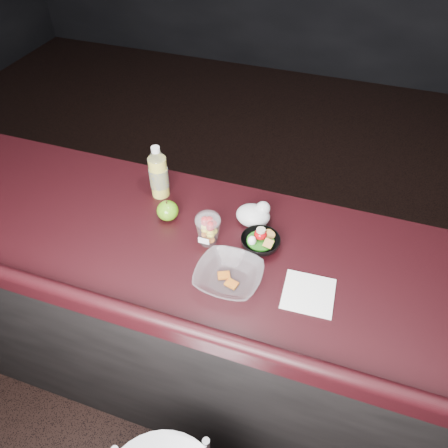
{
  "coord_description": "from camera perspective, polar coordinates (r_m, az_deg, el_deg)",
  "views": [
    {
      "loc": [
        0.39,
        -0.68,
        2.14
      ],
      "look_at": [
        0.04,
        0.34,
        1.1
      ],
      "focal_mm": 35.0,
      "sensor_mm": 36.0,
      "label": 1
    }
  ],
  "objects": [
    {
      "name": "green_apple",
      "position": [
        1.63,
        -7.38,
        1.74
      ],
      "size": [
        0.08,
        0.08,
        0.08
      ],
      "color": "#3E800E",
      "rests_on": "counter"
    },
    {
      "name": "room_shell",
      "position": [
        0.85,
        -10.84,
        21.88
      ],
      "size": [
        8.0,
        8.0,
        8.0
      ],
      "color": "black",
      "rests_on": "ground"
    },
    {
      "name": "ground",
      "position": [
        2.28,
        -4.14,
        -26.19
      ],
      "size": [
        8.0,
        8.0,
        0.0
      ],
      "primitive_type": "plane",
      "color": "black",
      "rests_on": "ground"
    },
    {
      "name": "snack_bowl",
      "position": [
        1.52,
        4.73,
        -2.33
      ],
      "size": [
        0.15,
        0.15,
        0.08
      ],
      "rotation": [
        0.0,
        0.0,
        -0.13
      ],
      "color": "black",
      "rests_on": "counter"
    },
    {
      "name": "takeout_bowl",
      "position": [
        1.41,
        0.61,
        -6.86
      ],
      "size": [
        0.22,
        0.22,
        0.05
      ],
      "rotation": [
        0.0,
        0.0,
        -0.04
      ],
      "color": "silver",
      "rests_on": "counter"
    },
    {
      "name": "paper_napkin",
      "position": [
        1.42,
        10.97,
        -8.9
      ],
      "size": [
        0.17,
        0.17,
        0.0
      ],
      "primitive_type": "cube",
      "rotation": [
        0.0,
        0.0,
        0.05
      ],
      "color": "white",
      "rests_on": "counter"
    },
    {
      "name": "counter",
      "position": [
        1.94,
        -1.52,
        -13.1
      ],
      "size": [
        4.06,
        0.71,
        1.02
      ],
      "color": "black",
      "rests_on": "ground"
    },
    {
      "name": "plastic_bag",
      "position": [
        1.59,
        3.98,
        1.24
      ],
      "size": [
        0.13,
        0.1,
        0.09
      ],
      "color": "silver",
      "rests_on": "counter"
    },
    {
      "name": "fruit_cup",
      "position": [
        1.51,
        -2.1,
        -0.52
      ],
      "size": [
        0.09,
        0.09,
        0.13
      ],
      "color": "white",
      "rests_on": "counter"
    },
    {
      "name": "lemonade_bottle",
      "position": [
        1.7,
        -8.52,
        6.3
      ],
      "size": [
        0.07,
        0.07,
        0.22
      ],
      "color": "yellow",
      "rests_on": "counter"
    }
  ]
}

